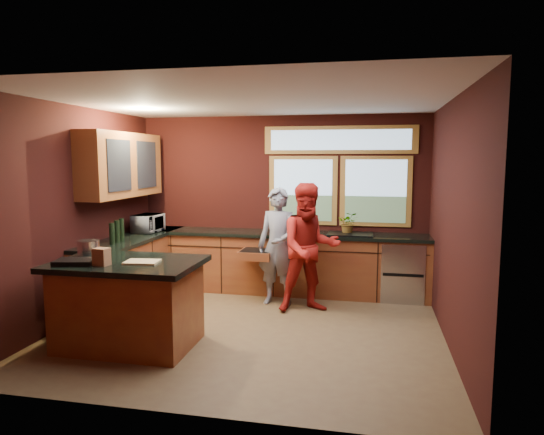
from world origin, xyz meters
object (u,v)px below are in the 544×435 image
(person_grey, at_px, (278,246))
(stock_pot, at_px, (89,248))
(person_red, at_px, (309,248))
(cutting_board, at_px, (142,262))
(island, at_px, (129,303))

(person_grey, relative_size, stock_pot, 6.86)
(person_red, distance_m, stock_pot, 2.75)
(person_grey, relative_size, cutting_board, 4.70)
(island, xyz_separation_m, cutting_board, (0.20, -0.05, 0.48))
(person_grey, bearing_deg, island, -116.53)
(person_grey, distance_m, cutting_board, 2.19)
(island, height_order, cutting_board, cutting_board)
(stock_pot, bearing_deg, person_grey, 42.26)
(island, height_order, person_red, person_red)
(person_grey, height_order, cutting_board, person_grey)
(cutting_board, distance_m, stock_pot, 0.78)
(stock_pot, bearing_deg, island, -15.26)
(person_grey, distance_m, person_red, 0.51)
(person_grey, xyz_separation_m, person_red, (0.46, -0.22, 0.04))
(person_red, xyz_separation_m, cutting_board, (-1.57, -1.66, 0.09))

